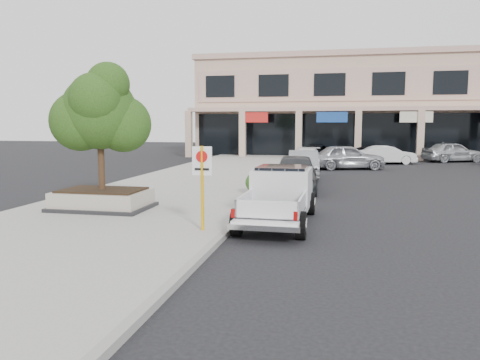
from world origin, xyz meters
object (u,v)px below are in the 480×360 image
(pickup_truck, at_px, (278,196))
(lot_car_d, at_px, (378,154))
(planter_tree, at_px, (105,113))
(planter, at_px, (103,199))
(lot_car_e, at_px, (452,152))
(no_parking_sign, at_px, (202,176))
(curb_car_d, at_px, (317,153))
(curb_car_b, at_px, (303,164))
(lot_car_a, at_px, (347,157))
(curb_car_c, at_px, (306,158))
(lot_car_b, at_px, (387,155))
(curb_car_a, at_px, (295,173))

(pickup_truck, distance_m, lot_car_d, 24.68)
(planter_tree, height_order, pickup_truck, planter_tree)
(planter, relative_size, lot_car_e, 0.68)
(planter, xyz_separation_m, lot_car_d, (10.95, 23.70, 0.20))
(lot_car_e, bearing_deg, planter, 123.67)
(lot_car_e, bearing_deg, lot_car_d, 84.19)
(no_parking_sign, bearing_deg, curb_car_d, 85.65)
(curb_car_b, height_order, lot_car_a, lot_car_a)
(pickup_truck, relative_size, curb_car_d, 1.07)
(curb_car_b, bearing_deg, planter_tree, -121.77)
(planter, height_order, planter_tree, planter_tree)
(curb_car_c, relative_size, lot_car_d, 0.99)
(curb_car_b, bearing_deg, curb_car_d, 83.31)
(no_parking_sign, height_order, curb_car_d, no_parking_sign)
(planter, xyz_separation_m, lot_car_e, (16.77, 25.50, 0.33))
(curb_car_b, relative_size, lot_car_d, 0.96)
(pickup_truck, height_order, lot_car_b, pickup_truck)
(pickup_truck, relative_size, lot_car_d, 1.11)
(planter, bearing_deg, lot_car_a, 64.37)
(lot_car_d, bearing_deg, planter, 162.32)
(curb_car_c, distance_m, lot_car_d, 7.87)
(no_parking_sign, distance_m, curb_car_c, 20.31)
(planter_tree, height_order, lot_car_e, planter_tree)
(lot_car_b, xyz_separation_m, lot_car_d, (-0.51, 1.34, -0.02))
(curb_car_c, bearing_deg, lot_car_a, -4.00)
(curb_car_a, bearing_deg, no_parking_sign, -104.29)
(curb_car_a, relative_size, curb_car_b, 1.05)
(planter, height_order, pickup_truck, pickup_truck)
(curb_car_a, bearing_deg, curb_car_d, 85.34)
(planter_tree, height_order, lot_car_a, planter_tree)
(lot_car_a, bearing_deg, lot_car_d, -36.95)
(curb_car_c, xyz_separation_m, lot_car_d, (5.23, 5.88, -0.02))
(curb_car_c, height_order, lot_car_a, lot_car_a)
(planter, distance_m, lot_car_b, 25.12)
(curb_car_a, relative_size, lot_car_a, 1.00)
(curb_car_c, bearing_deg, no_parking_sign, -93.87)
(no_parking_sign, height_order, lot_car_d, no_parking_sign)
(pickup_truck, bearing_deg, curb_car_b, 91.52)
(no_parking_sign, bearing_deg, curb_car_c, 85.92)
(lot_car_b, xyz_separation_m, lot_car_e, (5.32, 3.14, 0.11))
(lot_car_a, height_order, lot_car_b, lot_car_a)
(curb_car_b, relative_size, curb_car_d, 0.93)
(curb_car_d, distance_m, lot_car_b, 5.29)
(curb_car_d, bearing_deg, lot_car_a, -73.95)
(curb_car_c, distance_m, lot_car_a, 2.74)
(planter, xyz_separation_m, curb_car_a, (5.97, 6.72, 0.36))
(curb_car_d, height_order, lot_car_e, lot_car_e)
(curb_car_a, distance_m, lot_car_b, 16.57)
(planter, bearing_deg, no_parking_sign, -29.55)
(planter, distance_m, curb_car_d, 23.93)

